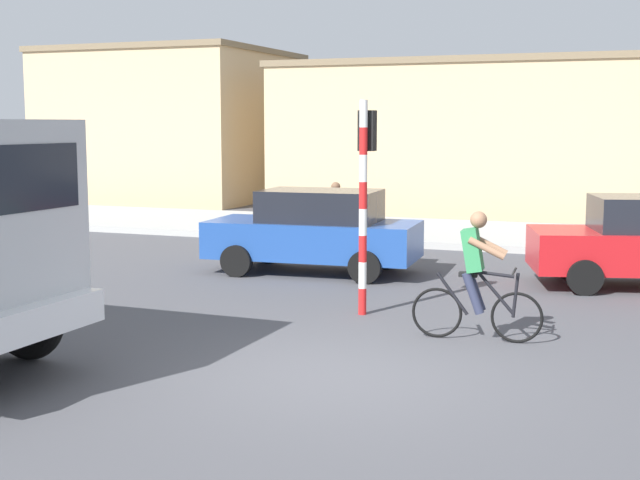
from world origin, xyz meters
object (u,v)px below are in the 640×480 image
at_px(traffic_light_pole, 365,177).
at_px(car_red_near, 315,231).
at_px(cyclist, 476,276).
at_px(pedestrian_near_kerb, 336,218).

xyz_separation_m(traffic_light_pole, car_red_near, (-2.02, 3.15, -1.25)).
height_order(cyclist, traffic_light_pole, traffic_light_pole).
xyz_separation_m(cyclist, car_red_near, (-3.92, 4.21, -0.05)).
relative_size(cyclist, car_red_near, 0.42).
relative_size(cyclist, pedestrian_near_kerb, 1.07).
xyz_separation_m(traffic_light_pole, pedestrian_near_kerb, (-2.33, 5.17, -1.22)).
xyz_separation_m(car_red_near, pedestrian_near_kerb, (-0.31, 2.01, 0.03)).
bearing_deg(car_red_near, traffic_light_pole, -57.34).
bearing_deg(car_red_near, cyclist, -47.06).
height_order(traffic_light_pole, pedestrian_near_kerb, traffic_light_pole).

